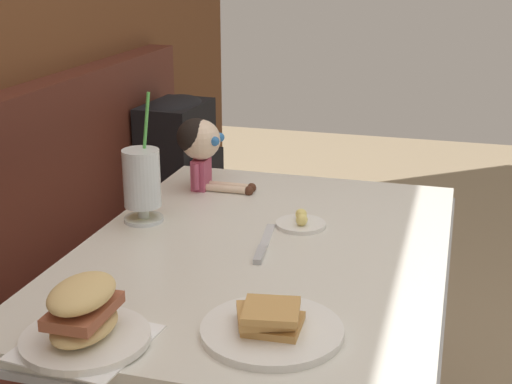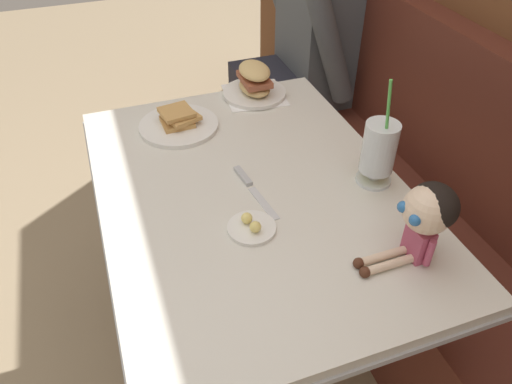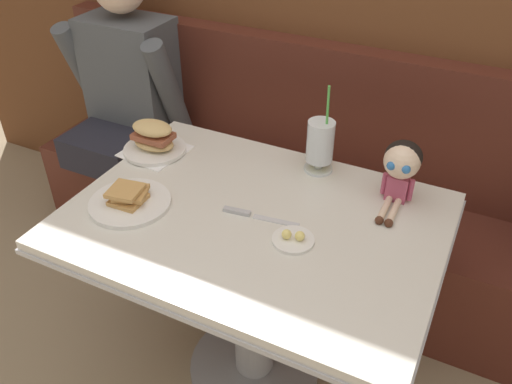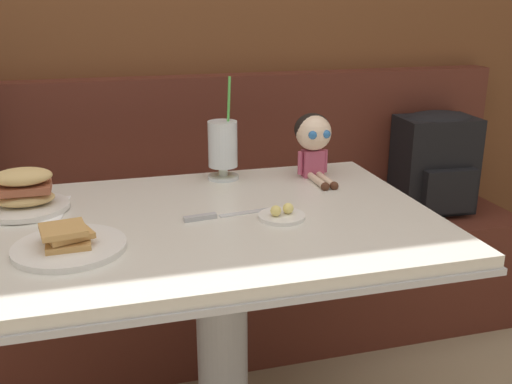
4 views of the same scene
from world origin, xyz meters
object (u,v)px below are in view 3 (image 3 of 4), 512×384
(toast_plate, at_px, (129,200))
(milkshake_glass, at_px, (320,144))
(butter_saucer, at_px, (293,239))
(seated_doll, at_px, (402,164))
(sandwich_plate, at_px, (154,140))
(butter_knife, at_px, (248,214))
(diner_patron, at_px, (127,86))

(toast_plate, distance_m, milkshake_glass, 0.63)
(butter_saucer, bearing_deg, seated_doll, 57.83)
(sandwich_plate, height_order, butter_saucer, sandwich_plate)
(butter_saucer, bearing_deg, sandwich_plate, 159.83)
(toast_plate, relative_size, milkshake_glass, 0.79)
(sandwich_plate, xyz_separation_m, seated_doll, (0.84, 0.09, 0.08))
(milkshake_glass, relative_size, sandwich_plate, 1.43)
(milkshake_glass, distance_m, butter_knife, 0.36)
(toast_plate, relative_size, seated_doll, 1.15)
(butter_knife, bearing_deg, diner_patron, 146.88)
(butter_saucer, distance_m, seated_doll, 0.40)
(milkshake_glass, height_order, seated_doll, milkshake_glass)
(butter_knife, xyz_separation_m, seated_doll, (0.37, 0.28, 0.12))
(seated_doll, xyz_separation_m, diner_patron, (-1.27, 0.31, -0.13))
(toast_plate, height_order, diner_patron, diner_patron)
(seated_doll, bearing_deg, milkshake_glass, 169.62)
(sandwich_plate, xyz_separation_m, diner_patron, (-0.43, 0.40, -0.04))
(sandwich_plate, relative_size, seated_doll, 1.01)
(milkshake_glass, relative_size, butter_saucer, 2.63)
(butter_knife, bearing_deg, butter_saucer, -16.53)
(milkshake_glass, distance_m, diner_patron, 1.03)
(sandwich_plate, bearing_deg, seated_doll, 6.47)
(butter_knife, xyz_separation_m, diner_patron, (-0.90, 0.58, -0.00))
(butter_saucer, distance_m, diner_patron, 1.24)
(seated_doll, distance_m, diner_patron, 1.31)
(toast_plate, bearing_deg, butter_knife, 17.96)
(diner_patron, bearing_deg, toast_plate, -51.82)
(milkshake_glass, height_order, butter_saucer, milkshake_glass)
(diner_patron, bearing_deg, seated_doll, -13.62)
(sandwich_plate, distance_m, seated_doll, 0.85)
(sandwich_plate, xyz_separation_m, butter_saucer, (0.63, -0.23, -0.04))
(toast_plate, xyz_separation_m, milkshake_glass, (0.45, 0.44, 0.09))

